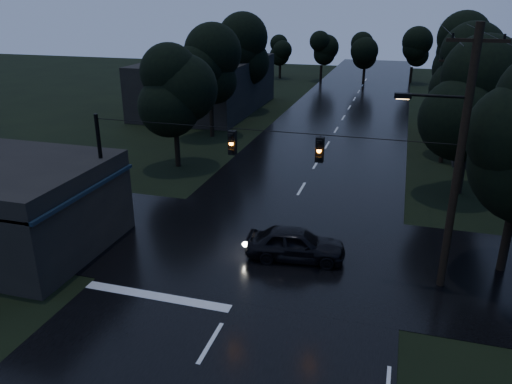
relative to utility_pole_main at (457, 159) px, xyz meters
The scene contains 14 objects.
main_road 21.06m from the utility_pole_main, 111.30° to the left, with size 12.00×120.00×0.02m, color black.
cross_street 9.14m from the utility_pole_main, behind, with size 60.00×9.00×0.02m, color black.
building_far_left 36.15m from the utility_pole_main, 126.44° to the left, with size 10.00×16.00×5.00m, color black.
utility_pole_main is the anchor object (origin of this frame).
utility_pole_far 17.08m from the utility_pole_main, 87.00° to the left, with size 2.00×0.30×7.50m.
anchor_pole_left 15.08m from the utility_pole_main, behind, with size 0.18×0.18×6.00m, color black.
span_signals 6.85m from the utility_pole_main, behind, with size 15.00×0.37×1.12m.
tree_left_a 19.76m from the utility_pole_main, 146.16° to the left, with size 3.92×3.92×8.26m.
tree_left_b 25.50m from the utility_pole_main, 131.84° to the left, with size 4.20×4.20×8.85m.
tree_left_c 33.94m from the utility_pole_main, 121.27° to the left, with size 4.48×4.48×9.44m.
tree_right_a 11.12m from the utility_pole_main, 81.77° to the left, with size 4.20×4.20×8.85m.
tree_right_b 19.14m from the utility_pole_main, 83.42° to the left, with size 4.48×4.48×9.44m.
tree_right_c 29.16m from the utility_pole_main, 84.50° to the left, with size 4.76×4.76×10.03m.
car 7.48m from the utility_pole_main, behind, with size 1.73×4.30×1.47m, color black.
Camera 1 is at (5.31, -7.64, 10.70)m, focal length 35.00 mm.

